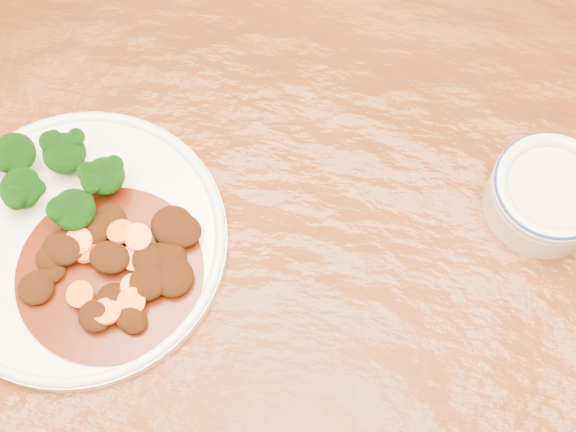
# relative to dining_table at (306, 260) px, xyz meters

# --- Properties ---
(ground) EXTENTS (4.00, 4.00, 0.00)m
(ground) POSITION_rel_dining_table_xyz_m (0.00, 0.00, -0.67)
(ground) COLOR #462011
(ground) RESTS_ON ground
(dining_table) EXTENTS (1.56, 1.01, 0.75)m
(dining_table) POSITION_rel_dining_table_xyz_m (0.00, 0.00, 0.00)
(dining_table) COLOR #5A260F
(dining_table) RESTS_ON ground
(dinner_plate) EXTENTS (0.27, 0.27, 0.02)m
(dinner_plate) POSITION_rel_dining_table_xyz_m (-0.20, -0.07, 0.09)
(dinner_plate) COLOR white
(dinner_plate) RESTS_ON dining_table
(broccoli_florets) EXTENTS (0.13, 0.09, 0.05)m
(broccoli_florets) POSITION_rel_dining_table_xyz_m (-0.23, -0.03, 0.12)
(broccoli_florets) COLOR #6B9D51
(broccoli_florets) RESTS_ON dinner_plate
(mince_stew) EXTENTS (0.17, 0.17, 0.03)m
(mince_stew) POSITION_rel_dining_table_xyz_m (-0.15, -0.09, 0.10)
(mince_stew) COLOR #481507
(mince_stew) RESTS_ON dinner_plate
(dip_bowl) EXTENTS (0.11, 0.11, 0.05)m
(dip_bowl) POSITION_rel_dining_table_xyz_m (0.20, 0.08, 0.11)
(dip_bowl) COLOR beige
(dip_bowl) RESTS_ON dining_table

